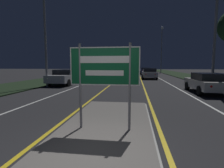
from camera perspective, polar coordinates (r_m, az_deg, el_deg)
name	(u,v)px	position (r m, az deg, el deg)	size (l,w,h in m)	color
ground_plane	(91,162)	(3.72, -6.88, -23.86)	(160.00, 160.00, 0.00)	#232326
median_island	(105,131)	(5.05, -2.37, -14.93)	(2.69, 7.20, 0.10)	#999993
verge_left	(61,78)	(25.38, -16.31, 1.80)	(5.00, 100.00, 0.08)	black
verge_right	(205,80)	(24.75, 28.22, 1.21)	(5.00, 100.00, 0.08)	black
centre_line_yellow_left	(121,77)	(28.27, 2.92, 2.39)	(0.12, 70.00, 0.01)	gold
centre_line_yellow_right	(140,77)	(28.18, 9.16, 2.31)	(0.12, 70.00, 0.01)	gold
lane_line_white_left	(105,77)	(28.62, -2.41, 2.44)	(0.12, 70.00, 0.01)	silver
lane_line_white_right	(157,77)	(28.37, 14.55, 2.21)	(0.12, 70.00, 0.01)	silver
edge_line_white_left	(87,76)	(29.30, -8.20, 2.46)	(0.10, 70.00, 0.01)	silver
edge_line_white_right	(177,77)	(28.88, 20.47, 2.09)	(0.10, 70.00, 0.01)	silver
highway_sign	(104,70)	(4.71, -2.47, 4.57)	(1.89, 0.07, 2.34)	gray
streetlight_right_far	(162,42)	(42.53, 15.92, 12.92)	(0.58, 0.58, 10.61)	gray
car_receding_0	(208,82)	(13.37, 28.78, 0.47)	(2.04, 4.28, 1.34)	silver
car_receding_1	(149,73)	(24.47, 12.09, 3.44)	(1.99, 4.08, 1.45)	#B7B7BC
car_receding_2	(145,71)	(36.30, 10.72, 4.29)	(1.95, 4.76, 1.38)	navy
car_approaching_0	(65,77)	(17.45, -15.08, 2.34)	(2.02, 4.61, 1.43)	#B7B7BC
car_approaching_1	(96,72)	(29.05, -5.15, 4.03)	(1.90, 4.26, 1.48)	#4C514C
car_approaching_2	(109,70)	(41.62, -1.05, 4.66)	(1.88, 4.65, 1.45)	silver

